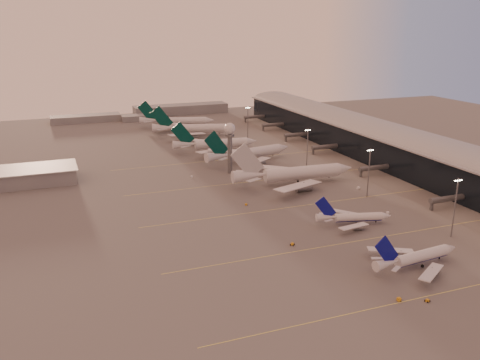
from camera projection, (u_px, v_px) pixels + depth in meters
name	position (u px, v px, depth m)	size (l,w,h in m)	color
ground	(327.00, 259.00, 187.77)	(700.00, 700.00, 0.00)	#514F4F
taxiway_markings	(322.00, 202.00, 248.01)	(180.00, 185.25, 0.02)	#F2E455
terminal	(389.00, 145.00, 319.76)	(57.00, 362.00, 23.04)	black
radar_tower	(230.00, 138.00, 290.53)	(6.40, 6.40, 31.10)	#595B60
mast_a	(455.00, 205.00, 203.49)	(3.60, 0.56, 25.00)	#595B60
mast_b	(369.00, 171.00, 251.60)	(3.60, 0.56, 25.00)	#595B60
mast_c	(307.00, 147.00, 299.03)	(3.60, 0.56, 25.00)	#595B60
mast_d	(248.00, 122.00, 378.75)	(3.60, 0.56, 25.00)	#595B60
distant_horizon	(154.00, 112.00, 477.99)	(165.00, 37.50, 9.00)	slate
narrowbody_near	(416.00, 259.00, 180.85)	(38.84, 30.88, 15.18)	silver
narrowbody_mid	(353.00, 218.00, 219.61)	(33.44, 26.35, 13.33)	silver
widebody_white	(294.00, 176.00, 275.27)	(70.97, 56.75, 24.95)	silver
greentail_a	(249.00, 155.00, 320.66)	(61.70, 49.37, 22.62)	silver
greentail_b	(216.00, 146.00, 347.02)	(59.52, 47.89, 21.62)	silver
greentail_c	(194.00, 130.00, 395.20)	(63.98, 50.97, 23.83)	silver
greentail_d	(177.00, 123.00, 426.56)	(61.54, 49.00, 22.97)	silver
gsv_truck_a	(400.00, 297.00, 159.00)	(5.92, 2.41, 2.35)	orange
gsv_tug_near	(427.00, 301.00, 158.62)	(2.39, 3.31, 0.86)	orange
gsv_tug_mid	(292.00, 244.00, 199.21)	(3.67, 3.84, 0.95)	orange
gsv_truck_b	(389.00, 212.00, 232.14)	(5.63, 2.25, 2.25)	white
gsv_truck_c	(247.00, 203.00, 243.52)	(4.67, 4.17, 1.87)	orange
gsv_catering_b	(359.00, 185.00, 267.11)	(5.54, 2.69, 4.52)	white
gsv_truck_d	(191.00, 176.00, 287.54)	(2.07, 5.27, 2.11)	white
gsv_tug_hangar	(267.00, 149.00, 350.69)	(4.25, 3.01, 1.11)	orange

